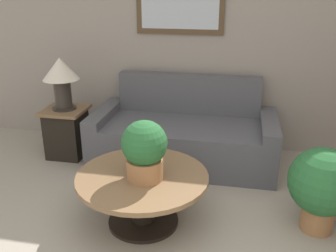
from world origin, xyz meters
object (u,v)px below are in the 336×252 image
at_px(coffee_table, 143,188).
at_px(potted_plant_on_table, 144,149).
at_px(couch_main, 184,136).
at_px(side_table, 67,132).
at_px(potted_plant_floor, 323,185).
at_px(table_lamp, 61,75).

xyz_separation_m(coffee_table, potted_plant_on_table, (0.04, -0.05, 0.38)).
height_order(couch_main, coffee_table, couch_main).
distance_m(side_table, potted_plant_floor, 2.80).
bearing_deg(potted_plant_on_table, potted_plant_floor, 9.76).
bearing_deg(table_lamp, coffee_table, -42.83).
distance_m(table_lamp, potted_plant_floor, 2.85).
bearing_deg(potted_plant_floor, couch_main, 140.39).
distance_m(couch_main, potted_plant_floor, 1.67).
bearing_deg(potted_plant_floor, table_lamp, 160.57).
xyz_separation_m(couch_main, potted_plant_on_table, (-0.11, -1.30, 0.41)).
height_order(coffee_table, side_table, side_table).
relative_size(side_table, potted_plant_floor, 0.80).
height_order(couch_main, side_table, couch_main).
bearing_deg(potted_plant_on_table, side_table, 136.80).
bearing_deg(potted_plant_floor, potted_plant_on_table, -170.24).
relative_size(coffee_table, potted_plant_floor, 1.50).
xyz_separation_m(couch_main, potted_plant_floor, (1.28, -1.06, 0.12)).
xyz_separation_m(coffee_table, table_lamp, (-1.21, 1.12, 0.63)).
distance_m(couch_main, side_table, 1.36).
xyz_separation_m(coffee_table, potted_plant_floor, (1.43, 0.19, 0.09)).
bearing_deg(table_lamp, potted_plant_on_table, -43.20).
height_order(side_table, potted_plant_floor, potted_plant_floor).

